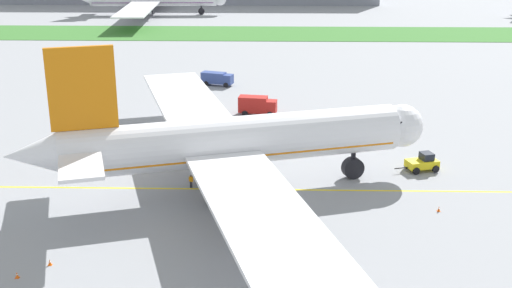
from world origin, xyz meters
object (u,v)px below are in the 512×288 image
Objects in this scene: pushback_tug at (423,162)px; service_truck_catering_van at (217,78)px; traffic_cone_near_nose at (439,209)px; traffic_cone_starboard_wing at (50,262)px; traffic_cone_port_wing at (17,275)px; ground_crew_wingwalker_port at (191,180)px; service_truck_fuel_bowser at (257,105)px; airliner_foreground at (230,142)px.

pushback_tug is 0.91× the size of service_truck_catering_van.
traffic_cone_near_nose is 1.00× the size of traffic_cone_starboard_wing.
traffic_cone_port_wing is at bearing -146.72° from pushback_tug.
ground_crew_wingwalker_port is 24.14m from traffic_cone_port_wing.
traffic_cone_port_wing is (-12.77, -20.47, -0.70)m from ground_crew_wingwalker_port.
traffic_cone_port_wing is 54.41m from service_truck_fuel_bowser.
airliner_foreground reaches higher than pushback_tug.
traffic_cone_starboard_wing is at bearing -131.24° from airliner_foreground.
traffic_cone_starboard_wing is 51.53m from service_truck_fuel_bowser.
service_truck_fuel_bowser is 1.00× the size of service_truck_catering_van.
airliner_foreground is at bearing -83.67° from service_truck_catering_van.
ground_crew_wingwalker_port is 27.85m from traffic_cone_near_nose.
ground_crew_wingwalker_port is 0.26× the size of service_truck_fuel_bowser.
traffic_cone_near_nose and traffic_cone_starboard_wing have the same top height.
airliner_foreground reaches higher than service_truck_catering_van.
traffic_cone_port_wing is (-40.01, -14.72, 0.00)m from traffic_cone_near_nose.
airliner_foreground reaches higher than traffic_cone_port_wing.
pushback_tug is 3.53× the size of ground_crew_wingwalker_port.
airliner_foreground is at bearing 167.74° from traffic_cone_near_nose.
airliner_foreground is at bearing 48.53° from traffic_cone_port_wing.
ground_crew_wingwalker_port reaches higher than traffic_cone_port_wing.
service_truck_fuel_bowser reaches higher than service_truck_catering_van.
airliner_foreground is 25.01m from pushback_tug.
airliner_foreground is 126.66× the size of traffic_cone_starboard_wing.
traffic_cone_starboard_wing is at bearing -98.14° from service_truck_catering_van.
service_truck_catering_van reaches higher than traffic_cone_starboard_wing.
airliner_foreground is 23.86m from traffic_cone_near_nose.
traffic_cone_near_nose is (22.65, -4.92, -5.65)m from airliner_foreground.
traffic_cone_port_wing is at bearing -121.95° from ground_crew_wingwalker_port.
service_truck_catering_van is (-29.03, 43.04, 0.36)m from pushback_tug.
traffic_cone_near_nose is 0.09× the size of service_truck_catering_van.
pushback_tug reaches higher than traffic_cone_port_wing.
service_truck_catering_van reaches higher than pushback_tug.
airliner_foreground is 26.82m from traffic_cone_port_wing.
traffic_cone_starboard_wing is at bearing -120.29° from ground_crew_wingwalker_port.
ground_crew_wingwalker_port reaches higher than traffic_cone_starboard_wing.
ground_crew_wingwalker_port is at bearing 169.74° from airliner_foreground.
airliner_foreground reaches higher than traffic_cone_starboard_wing.
airliner_foreground is 126.66× the size of traffic_cone_near_nose.
service_truck_catering_van is (-7.94, 19.14, -0.22)m from service_truck_fuel_bowser.
service_truck_fuel_bowser is at bearing 119.41° from traffic_cone_near_nose.
airliner_foreground reaches higher than ground_crew_wingwalker_port.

